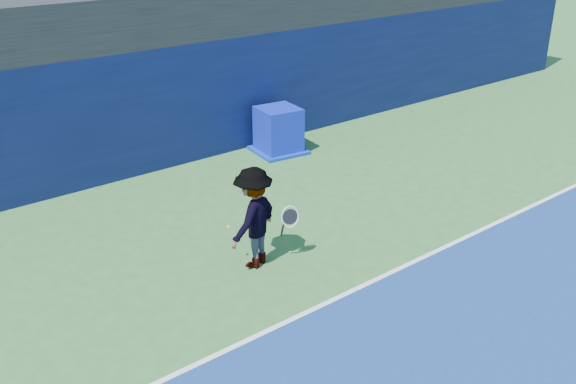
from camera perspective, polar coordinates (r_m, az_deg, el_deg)
name	(u,v)px	position (r m, az deg, el deg)	size (l,w,h in m)	color
baseline	(332,300)	(10.87, 3.91, -9.59)	(24.00, 0.10, 0.01)	white
stadium_band	(97,18)	(16.51, -16.65, 14.62)	(36.00, 3.00, 1.20)	black
back_wall_assembly	(124,112)	(16.05, -14.37, 6.90)	(36.00, 1.03, 3.00)	#0B123C
equipment_cart	(278,132)	(17.09, -0.85, 5.36)	(1.43, 1.43, 1.22)	#0C1AB3
tennis_player	(254,218)	(11.45, -3.06, -2.29)	(1.46, 1.11, 1.90)	white
tennis_ball	(229,227)	(11.52, -5.30, -3.11)	(0.06, 0.06, 0.06)	#BFD417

